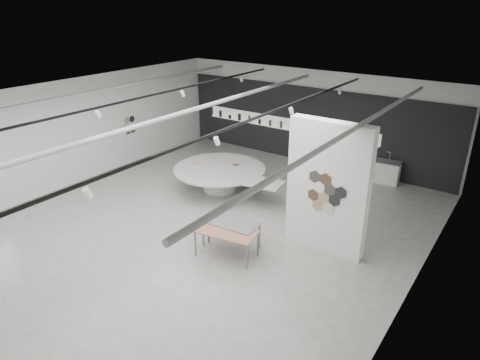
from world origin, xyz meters
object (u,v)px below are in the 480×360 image
Objects in this scene: display_island at (221,176)px; sample_table_stone at (231,224)px; partition_column at (327,188)px; sample_table_wood at (226,233)px; kitchen_counter at (379,171)px.

sample_table_stone is (2.56, -2.87, 0.16)m from display_island.
partition_column reaches higher than sample_table_wood.
display_island is 5.96m from kitchen_counter.
partition_column reaches higher than sample_table_stone.
display_island is at bearing -141.27° from kitchen_counter.
sample_table_wood is at bearing -136.06° from partition_column.
sample_table_stone is at bearing -108.87° from kitchen_counter.
sample_table_wood is (-1.92, -1.85, -1.11)m from partition_column.
sample_table_stone is (-0.17, 0.43, 0.02)m from sample_table_wood.
display_island is 2.64× the size of sample_table_wood.
partition_column reaches higher than kitchen_counter.
partition_column is 0.80× the size of display_island.
sample_table_wood is at bearing -58.46° from display_island.
partition_column is 2.12× the size of sample_table_wood.
sample_table_wood is 0.47m from sample_table_stone.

